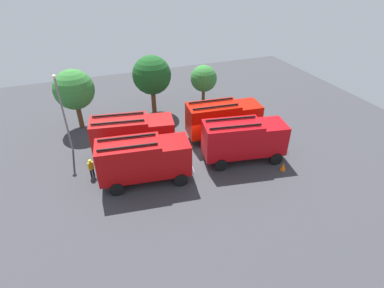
{
  "coord_description": "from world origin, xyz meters",
  "views": [
    {
      "loc": [
        -7.71,
        -20.66,
        15.46
      ],
      "look_at": [
        0.0,
        0.0,
        1.4
      ],
      "focal_mm": 28.02,
      "sensor_mm": 36.0,
      "label": 1
    }
  ],
  "objects_px": {
    "fire_truck_3": "(223,118)",
    "fire_truck_1": "(244,139)",
    "fire_truck_0": "(144,159)",
    "tree_1": "(152,75)",
    "tree_0": "(74,90)",
    "firefighter_1": "(91,167)",
    "firefighter_0": "(257,110)",
    "tree_2": "(204,79)",
    "traffic_cone_0": "(220,147)",
    "lamppost": "(62,109)",
    "fire_truck_2": "(133,134)",
    "traffic_cone_1": "(283,166)"
  },
  "relations": [
    {
      "from": "firefighter_1",
      "to": "tree_2",
      "type": "height_order",
      "value": "tree_2"
    },
    {
      "from": "fire_truck_2",
      "to": "tree_2",
      "type": "relative_size",
      "value": 1.58
    },
    {
      "from": "tree_2",
      "to": "lamppost",
      "type": "distance_m",
      "value": 16.12
    },
    {
      "from": "tree_0",
      "to": "tree_1",
      "type": "height_order",
      "value": "tree_1"
    },
    {
      "from": "fire_truck_3",
      "to": "fire_truck_1",
      "type": "bearing_deg",
      "value": -84.33
    },
    {
      "from": "fire_truck_2",
      "to": "tree_2",
      "type": "xyz_separation_m",
      "value": [
        9.92,
        7.92,
        1.05
      ]
    },
    {
      "from": "traffic_cone_1",
      "to": "tree_0",
      "type": "bearing_deg",
      "value": 138.3
    },
    {
      "from": "tree_1",
      "to": "traffic_cone_0",
      "type": "relative_size",
      "value": 10.0
    },
    {
      "from": "tree_2",
      "to": "fire_truck_1",
      "type": "bearing_deg",
      "value": -95.77
    },
    {
      "from": "tree_1",
      "to": "lamppost",
      "type": "xyz_separation_m",
      "value": [
        -9.12,
        -5.21,
        -0.13
      ]
    },
    {
      "from": "fire_truck_0",
      "to": "tree_1",
      "type": "relative_size",
      "value": 1.15
    },
    {
      "from": "traffic_cone_0",
      "to": "lamppost",
      "type": "relative_size",
      "value": 0.09
    },
    {
      "from": "fire_truck_3",
      "to": "firefighter_0",
      "type": "distance_m",
      "value": 5.94
    },
    {
      "from": "traffic_cone_0",
      "to": "tree_2",
      "type": "bearing_deg",
      "value": 76.53
    },
    {
      "from": "tree_1",
      "to": "traffic_cone_1",
      "type": "distance_m",
      "value": 16.78
    },
    {
      "from": "fire_truck_0",
      "to": "tree_1",
      "type": "bearing_deg",
      "value": 79.88
    },
    {
      "from": "tree_2",
      "to": "traffic_cone_0",
      "type": "distance_m",
      "value": 10.6
    },
    {
      "from": "fire_truck_1",
      "to": "lamppost",
      "type": "relative_size",
      "value": 1.03
    },
    {
      "from": "fire_truck_3",
      "to": "tree_1",
      "type": "relative_size",
      "value": 1.14
    },
    {
      "from": "tree_2",
      "to": "lamppost",
      "type": "relative_size",
      "value": 0.65
    },
    {
      "from": "fire_truck_2",
      "to": "tree_0",
      "type": "height_order",
      "value": "tree_0"
    },
    {
      "from": "traffic_cone_1",
      "to": "fire_truck_0",
      "type": "bearing_deg",
      "value": 166.66
    },
    {
      "from": "firefighter_0",
      "to": "tree_2",
      "type": "xyz_separation_m",
      "value": [
        -4.08,
        5.56,
        2.18
      ]
    },
    {
      "from": "fire_truck_1",
      "to": "tree_0",
      "type": "relative_size",
      "value": 1.22
    },
    {
      "from": "fire_truck_0",
      "to": "lamppost",
      "type": "xyz_separation_m",
      "value": [
        -5.36,
        6.64,
        2.08
      ]
    },
    {
      "from": "fire_truck_3",
      "to": "lamppost",
      "type": "relative_size",
      "value": 1.01
    },
    {
      "from": "firefighter_1",
      "to": "traffic_cone_0",
      "type": "height_order",
      "value": "firefighter_1"
    },
    {
      "from": "tree_1",
      "to": "fire_truck_3",
      "type": "bearing_deg",
      "value": -58.6
    },
    {
      "from": "tree_2",
      "to": "traffic_cone_1",
      "type": "bearing_deg",
      "value": -84.77
    },
    {
      "from": "fire_truck_0",
      "to": "fire_truck_1",
      "type": "distance_m",
      "value": 8.64
    },
    {
      "from": "tree_1",
      "to": "traffic_cone_1",
      "type": "bearing_deg",
      "value": -62.92
    },
    {
      "from": "fire_truck_2",
      "to": "lamppost",
      "type": "height_order",
      "value": "lamppost"
    },
    {
      "from": "traffic_cone_1",
      "to": "tree_1",
      "type": "bearing_deg",
      "value": 117.08
    },
    {
      "from": "fire_truck_3",
      "to": "firefighter_0",
      "type": "relative_size",
      "value": 4.1
    },
    {
      "from": "firefighter_1",
      "to": "tree_2",
      "type": "relative_size",
      "value": 0.34
    },
    {
      "from": "tree_1",
      "to": "firefighter_0",
      "type": "bearing_deg",
      "value": -28.62
    },
    {
      "from": "tree_2",
      "to": "traffic_cone_0",
      "type": "relative_size",
      "value": 7.33
    },
    {
      "from": "fire_truck_1",
      "to": "tree_1",
      "type": "height_order",
      "value": "tree_1"
    },
    {
      "from": "tree_1",
      "to": "fire_truck_1",
      "type": "bearing_deg",
      "value": -67.74
    },
    {
      "from": "fire_truck_1",
      "to": "tree_0",
      "type": "height_order",
      "value": "tree_0"
    },
    {
      "from": "tree_1",
      "to": "lamppost",
      "type": "height_order",
      "value": "lamppost"
    },
    {
      "from": "fire_truck_1",
      "to": "firefighter_0",
      "type": "xyz_separation_m",
      "value": [
        5.28,
        6.38,
        -1.13
      ]
    },
    {
      "from": "tree_0",
      "to": "tree_1",
      "type": "distance_m",
      "value": 8.09
    },
    {
      "from": "fire_truck_0",
      "to": "tree_0",
      "type": "height_order",
      "value": "tree_0"
    },
    {
      "from": "firefighter_1",
      "to": "fire_truck_2",
      "type": "bearing_deg",
      "value": -90.15
    },
    {
      "from": "lamppost",
      "to": "tree_1",
      "type": "bearing_deg",
      "value": 29.75
    },
    {
      "from": "tree_0",
      "to": "firefighter_1",
      "type": "bearing_deg",
      "value": -87.88
    },
    {
      "from": "firefighter_1",
      "to": "traffic_cone_1",
      "type": "distance_m",
      "value": 15.86
    },
    {
      "from": "firefighter_1",
      "to": "traffic_cone_0",
      "type": "bearing_deg",
      "value": -116.63
    },
    {
      "from": "tree_1",
      "to": "traffic_cone_1",
      "type": "relative_size",
      "value": 9.31
    }
  ]
}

